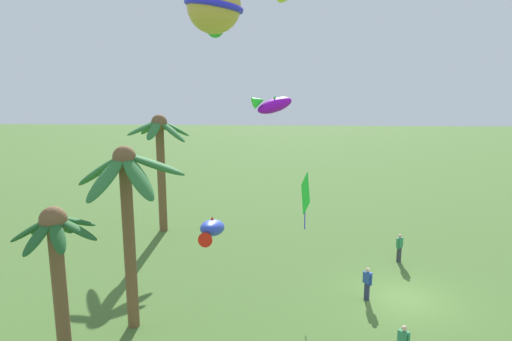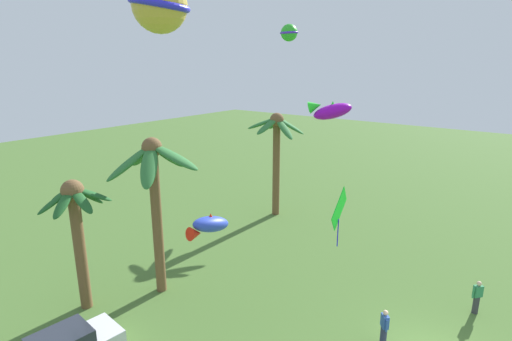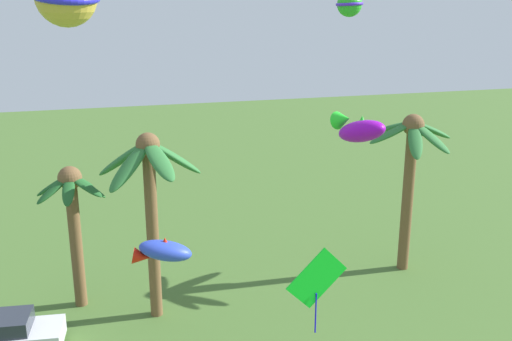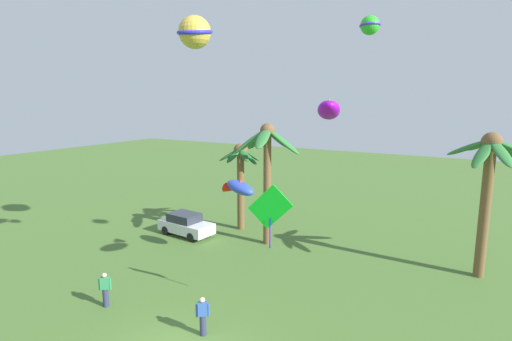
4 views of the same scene
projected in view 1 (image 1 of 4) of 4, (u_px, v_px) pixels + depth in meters
The scene contains 11 objects.
ground_plane at pixel (405, 299), 23.99m from camera, with size 120.00×120.00×0.00m, color #476B2D.
palm_tree_0 at pixel (57, 255), 17.77m from camera, with size 2.89×3.12×6.16m.
palm_tree_1 at pixel (127, 194), 20.33m from camera, with size 4.27×4.65×7.73m.
palm_tree_2 at pixel (160, 146), 32.10m from camera, with size 4.16×3.84×7.58m.
spectator_0 at pixel (367, 284), 23.73m from camera, with size 0.45×0.42×1.59m.
spectator_1 at pixel (399, 248), 28.14m from camera, with size 0.45×0.42×1.59m.
kite_fish_0 at pixel (272, 105), 25.32m from camera, with size 1.53×2.29×1.16m.
kite_fish_1 at pixel (212, 229), 20.58m from camera, with size 2.21×1.17×1.05m.
kite_diamond_2 at pixel (305, 194), 24.37m from camera, with size 2.01×0.31×2.82m.
kite_ball_3 at pixel (214, 6), 16.37m from camera, with size 2.48×2.49×1.75m.
kite_ball_5 at pixel (215, 29), 25.35m from camera, with size 1.26×1.26×0.85m.
Camera 1 is at (-22.28, 6.24, 11.21)m, focal length 35.86 mm.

